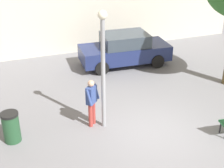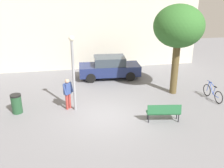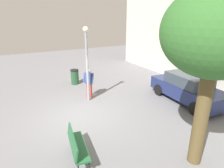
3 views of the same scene
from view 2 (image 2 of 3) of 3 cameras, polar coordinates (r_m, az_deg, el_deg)
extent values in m
plane|color=slate|center=(13.00, -1.44, -7.17)|extent=(36.00, 36.00, 0.00)
cube|color=beige|center=(20.55, -5.80, 15.83)|extent=(17.47, 2.00, 8.65)
cylinder|color=gray|center=(13.08, -8.49, 1.56)|extent=(0.13, 0.13, 3.67)
sphere|color=#F2EACC|center=(12.58, -8.96, 9.98)|extent=(0.28, 0.28, 0.28)
cylinder|color=#9E3833|center=(13.85, -9.38, -3.66)|extent=(0.14, 0.14, 0.85)
cylinder|color=#9E3833|center=(13.72, -9.96, -3.94)|extent=(0.14, 0.14, 0.85)
cube|color=#334784|center=(13.50, -9.85, -1.00)|extent=(0.44, 0.44, 0.60)
sphere|color=tan|center=(13.35, -9.96, 0.63)|extent=(0.22, 0.22, 0.22)
cylinder|color=#334784|center=(13.62, -8.98, -0.61)|extent=(0.23, 0.23, 0.55)
cylinder|color=#334784|center=(13.29, -10.45, -1.25)|extent=(0.23, 0.23, 0.55)
cube|color=#236038|center=(12.63, 11.28, -6.19)|extent=(1.65, 0.68, 0.06)
cube|color=#236038|center=(12.36, 11.55, -5.55)|extent=(1.60, 0.37, 0.44)
cylinder|color=black|center=(12.74, 7.86, -6.93)|extent=(0.05, 0.05, 0.42)
cylinder|color=black|center=(13.06, 14.15, -6.68)|extent=(0.05, 0.05, 0.42)
cylinder|color=black|center=(12.46, 8.10, -7.61)|extent=(0.05, 0.05, 0.42)
cylinder|color=black|center=(12.79, 14.53, -7.34)|extent=(0.05, 0.05, 0.42)
cylinder|color=brown|center=(15.67, 13.75, 3.24)|extent=(0.41, 0.41, 3.04)
ellipsoid|color=#2F6529|center=(15.12, 14.58, 12.32)|extent=(2.83, 2.83, 2.41)
torus|color=black|center=(16.21, 20.29, -1.27)|extent=(0.10, 0.71, 0.71)
torus|color=black|center=(15.40, 22.55, -2.75)|extent=(0.10, 0.71, 0.71)
cylinder|color=blue|center=(15.83, 21.15, -0.79)|extent=(0.07, 0.50, 0.64)
cylinder|color=blue|center=(15.72, 21.36, -0.06)|extent=(0.08, 0.58, 0.18)
cylinder|color=blue|center=(15.65, 21.70, -1.42)|extent=(0.05, 0.14, 0.48)
cylinder|color=blue|center=(15.59, 22.01, -2.49)|extent=(0.07, 0.50, 0.04)
cylinder|color=blue|center=(16.06, 20.54, -0.41)|extent=(0.05, 0.17, 0.63)
cube|color=black|center=(15.52, 21.93, -0.58)|extent=(0.09, 0.21, 0.04)
cylinder|color=blue|center=(15.91, 20.81, 0.55)|extent=(0.06, 0.44, 0.03)
cube|color=navy|center=(18.09, -0.56, 3.24)|extent=(4.30, 1.96, 0.70)
cube|color=#333D47|center=(17.91, -0.57, 5.16)|extent=(2.19, 1.69, 0.60)
cylinder|color=black|center=(19.13, 3.19, 3.26)|extent=(0.65, 0.26, 0.64)
cylinder|color=black|center=(17.64, 4.10, 1.69)|extent=(0.65, 0.26, 0.64)
cylinder|color=black|center=(18.85, -4.92, 2.94)|extent=(0.65, 0.26, 0.64)
cylinder|color=black|center=(17.34, -4.70, 1.32)|extent=(0.65, 0.26, 0.64)
cylinder|color=#234C2D|center=(14.02, -20.38, -4.28)|extent=(0.52, 0.52, 0.92)
cylinder|color=black|center=(13.83, -20.63, -2.39)|extent=(0.55, 0.55, 0.08)
camera|label=1|loc=(4.51, -47.17, 14.77)|focal=51.68mm
camera|label=3|loc=(13.07, 36.43, 9.47)|focal=30.74mm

